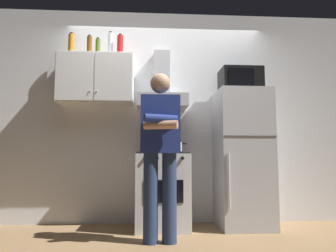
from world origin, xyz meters
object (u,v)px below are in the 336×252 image
at_px(stove_oven, 162,190).
at_px(upper_cabinet, 96,80).
at_px(cooking_pot, 174,147).
at_px(bottle_liquor_amber, 71,45).
at_px(bottle_vodka_clear, 110,45).
at_px(bottle_soda_red, 120,45).
at_px(range_hood, 162,93).
at_px(person_standing, 160,148).
at_px(bottle_olive_oil, 98,47).
at_px(bottle_beer_brown, 89,45).
at_px(microwave, 240,81).
at_px(refrigerator, 242,158).

bearing_deg(stove_oven, upper_cabinet, 171.10).
xyz_separation_m(cooking_pot, bottle_liquor_amber, (-1.25, 0.26, 1.26)).
xyz_separation_m(stove_oven, bottle_vodka_clear, (-0.64, 0.14, 1.77)).
distance_m(bottle_soda_red, bottle_liquor_amber, 0.60).
relative_size(stove_oven, cooking_pot, 3.16).
bearing_deg(upper_cabinet, range_hood, 0.09).
distance_m(cooking_pot, bottle_vodka_clear, 1.51).
bearing_deg(bottle_liquor_amber, person_standing, -35.06).
bearing_deg(bottle_soda_red, range_hood, 1.75).
xyz_separation_m(upper_cabinet, bottle_olive_oil, (0.01, 0.01, 0.41)).
relative_size(bottle_soda_red, bottle_olive_oil, 1.19).
relative_size(bottle_vodka_clear, bottle_olive_oil, 1.38).
distance_m(stove_oven, bottle_vodka_clear, 1.89).
bearing_deg(bottle_soda_red, bottle_liquor_amber, 176.89).
distance_m(person_standing, bottle_beer_brown, 1.68).
relative_size(range_hood, bottle_vodka_clear, 2.37).
height_order(person_standing, bottle_soda_red, bottle_soda_red).
distance_m(upper_cabinet, stove_oven, 1.55).
relative_size(microwave, bottle_beer_brown, 1.93).
relative_size(refrigerator, cooking_pot, 5.78).
xyz_separation_m(upper_cabinet, refrigerator, (1.75, -0.12, -0.95)).
xyz_separation_m(range_hood, microwave, (0.95, -0.11, 0.14)).
distance_m(range_hood, bottle_vodka_clear, 0.88).
bearing_deg(cooking_pot, range_hood, 117.88).
relative_size(range_hood, cooking_pot, 2.71).
distance_m(range_hood, refrigerator, 1.25).
distance_m(cooking_pot, bottle_olive_oil, 1.56).
bearing_deg(cooking_pot, microwave, 9.57).
xyz_separation_m(cooking_pot, bottle_beer_brown, (-1.02, 0.22, 1.24)).
distance_m(refrigerator, bottle_beer_brown, 2.29).
height_order(bottle_vodka_clear, bottle_soda_red, bottle_vodka_clear).
bearing_deg(bottle_olive_oil, bottle_beer_brown, -161.78).
height_order(refrigerator, microwave, microwave).
bearing_deg(bottle_liquor_amber, bottle_vodka_clear, 0.08).
bearing_deg(bottle_beer_brown, refrigerator, -3.14).
bearing_deg(stove_oven, bottle_beer_brown, 173.48).
height_order(cooking_pot, bottle_beer_brown, bottle_beer_brown).
xyz_separation_m(refrigerator, microwave, (-0.00, 0.02, 0.94)).
xyz_separation_m(person_standing, bottle_liquor_amber, (-1.07, 0.75, 1.29)).
relative_size(upper_cabinet, refrigerator, 0.56).
xyz_separation_m(stove_oven, refrigerator, (0.95, 0.00, 0.37)).
distance_m(cooking_pot, bottle_soda_red, 1.43).
bearing_deg(person_standing, bottle_liquor_amber, 144.94).
bearing_deg(bottle_beer_brown, range_hood, 1.61).
bearing_deg(refrigerator, stove_oven, -179.96).
bearing_deg(upper_cabinet, stove_oven, -8.90).
bearing_deg(refrigerator, bottle_soda_red, 175.71).
height_order(stove_oven, refrigerator, refrigerator).
xyz_separation_m(microwave, bottle_liquor_amber, (-2.07, 0.12, 0.45)).
bearing_deg(bottle_soda_red, bottle_beer_brown, -178.59).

